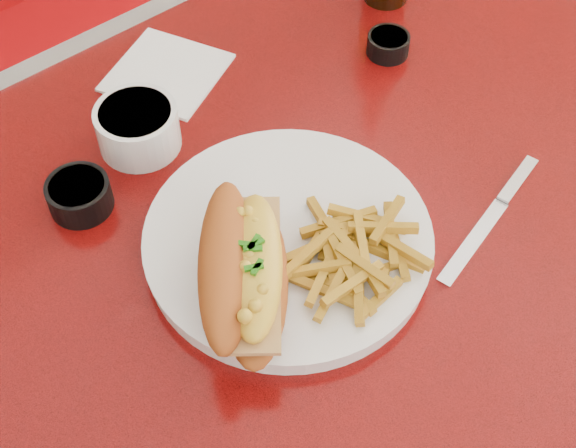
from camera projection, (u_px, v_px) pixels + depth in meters
diner_table at (322, 292)px, 0.98m from camera, size 1.23×0.83×0.77m
booth_bench_far at (53, 116)px, 1.61m from camera, size 1.20×0.51×0.90m
dinner_plate at (288, 241)px, 0.81m from camera, size 0.31×0.31×0.02m
mac_hoagie at (244, 270)px, 0.73m from camera, size 0.19×0.21×0.08m
fries_pile at (355, 253)px, 0.77m from camera, size 0.15×0.14×0.03m
fork at (343, 216)px, 0.82m from camera, size 0.05×0.14×0.00m
gravy_ramekin at (138, 127)px, 0.89m from camera, size 0.10×0.10×0.05m
sauce_cup_left at (79, 194)px, 0.84m from camera, size 0.09×0.09×0.03m
sauce_cup_right at (388, 44)px, 0.99m from camera, size 0.05×0.05×0.03m
knife at (498, 208)px, 0.85m from camera, size 0.20×0.06×0.01m
paper_napkin at (167, 72)px, 0.98m from camera, size 0.17×0.17×0.00m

